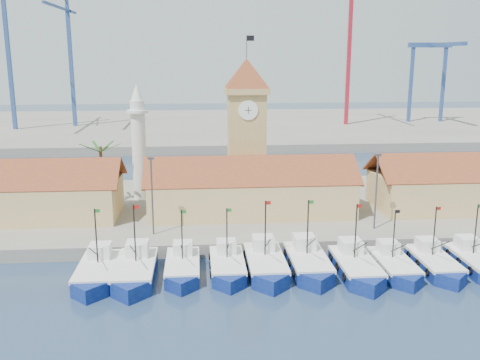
{
  "coord_description": "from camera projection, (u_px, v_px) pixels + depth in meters",
  "views": [
    {
      "loc": [
        -6.72,
        -47.08,
        21.6
      ],
      "look_at": [
        -1.53,
        18.0,
        6.32
      ],
      "focal_mm": 40.0,
      "sensor_mm": 36.0,
      "label": 1
    }
  ],
  "objects": [
    {
      "name": "crane_red_right",
      "position": [
        351.0,
        31.0,
        148.28
      ],
      "size": [
        1.0,
        32.03,
        47.32
      ],
      "color": "#AA1A2B",
      "rests_on": "terminal"
    },
    {
      "name": "crane_blue_near",
      "position": [
        68.0,
        46.0,
        145.71
      ],
      "size": [
        1.0,
        33.62,
        39.51
      ],
      "color": "#2B4986",
      "rests_on": "terminal"
    },
    {
      "name": "boat_5",
      "position": [
        309.0,
        264.0,
        54.42
      ],
      "size": [
        3.75,
        10.26,
        7.77
      ],
      "color": "navy",
      "rests_on": "ground"
    },
    {
      "name": "boat_8",
      "position": [
        435.0,
        265.0,
        54.47
      ],
      "size": [
        3.4,
        9.33,
        7.06
      ],
      "color": "navy",
      "rests_on": "ground"
    },
    {
      "name": "lamp_posts",
      "position": [
        262.0,
        190.0,
        61.35
      ],
      "size": [
        80.7,
        0.25,
        9.03
      ],
      "color": "#3F3F44",
      "rests_on": "quay"
    },
    {
      "name": "crane_blue_far",
      "position": [
        3.0,
        29.0,
        137.55
      ],
      "size": [
        1.0,
        36.78,
        46.51
      ],
      "color": "#2B4986",
      "rests_on": "terminal"
    },
    {
      "name": "minaret",
      "position": [
        139.0,
        142.0,
        74.94
      ],
      "size": [
        3.0,
        3.0,
        16.3
      ],
      "color": "silver",
      "rests_on": "quay"
    },
    {
      "name": "boat_9",
      "position": [
        477.0,
        263.0,
        54.9
      ],
      "size": [
        3.47,
        9.5,
        7.19
      ],
      "color": "navy",
      "rests_on": "ground"
    },
    {
      "name": "boat_4",
      "position": [
        266.0,
        266.0,
        54.06
      ],
      "size": [
        3.76,
        10.31,
        7.8
      ],
      "color": "navy",
      "rests_on": "ground"
    },
    {
      "name": "boat_1",
      "position": [
        135.0,
        273.0,
        52.38
      ],
      "size": [
        3.79,
        10.38,
        7.85
      ],
      "color": "navy",
      "rests_on": "ground"
    },
    {
      "name": "boat_7",
      "position": [
        395.0,
        267.0,
        53.96
      ],
      "size": [
        3.32,
        9.09,
        6.88
      ],
      "color": "navy",
      "rests_on": "ground"
    },
    {
      "name": "boat_0",
      "position": [
        97.0,
        274.0,
        52.21
      ],
      "size": [
        3.62,
        9.92,
        7.51
      ],
      "color": "navy",
      "rests_on": "ground"
    },
    {
      "name": "boat_3",
      "position": [
        228.0,
        267.0,
        53.89
      ],
      "size": [
        3.4,
        9.32,
        7.05
      ],
      "color": "navy",
      "rests_on": "ground"
    },
    {
      "name": "clock_tower",
      "position": [
        246.0,
        127.0,
        73.64
      ],
      "size": [
        5.8,
        5.8,
        22.7
      ],
      "color": "tan",
      "rests_on": "quay"
    },
    {
      "name": "ground",
      "position": [
        271.0,
        287.0,
        51.14
      ],
      "size": [
        400.0,
        400.0,
        0.0
      ],
      "primitive_type": "plane",
      "color": "#1C334D",
      "rests_on": "ground"
    },
    {
      "name": "terminal",
      "position": [
        220.0,
        127.0,
        157.68
      ],
      "size": [
        240.0,
        80.0,
        2.0
      ],
      "primitive_type": "cube",
      "color": "gray",
      "rests_on": "ground"
    },
    {
      "name": "quay",
      "position": [
        248.0,
        209.0,
        74.26
      ],
      "size": [
        140.0,
        32.0,
        1.5
      ],
      "primitive_type": "cube",
      "color": "gray",
      "rests_on": "ground"
    },
    {
      "name": "boat_2",
      "position": [
        183.0,
        269.0,
        53.51
      ],
      "size": [
        3.38,
        9.25,
        7.0
      ],
      "color": "navy",
      "rests_on": "ground"
    },
    {
      "name": "palm_tree",
      "position": [
        102.0,
        170.0,
        73.4
      ],
      "size": [
        5.6,
        5.03,
        8.39
      ],
      "color": "brown",
      "rests_on": "quay"
    },
    {
      "name": "hall_center",
      "position": [
        250.0,
        194.0,
        69.64
      ],
      "size": [
        27.04,
        10.13,
        7.61
      ],
      "color": "tan",
      "rests_on": "quay"
    },
    {
      "name": "gantry",
      "position": [
        434.0,
        61.0,
        154.88
      ],
      "size": [
        13.0,
        22.0,
        23.2
      ],
      "color": "#2B4986",
      "rests_on": "terminal"
    },
    {
      "name": "boat_6",
      "position": [
        357.0,
        269.0,
        53.39
      ],
      "size": [
        3.69,
        10.11,
        7.65
      ],
      "color": "navy",
      "rests_on": "ground"
    }
  ]
}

